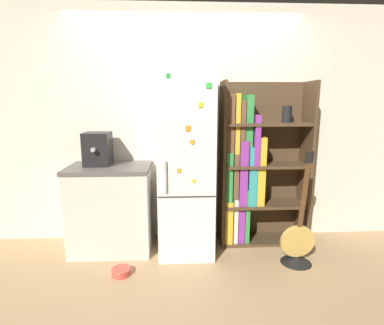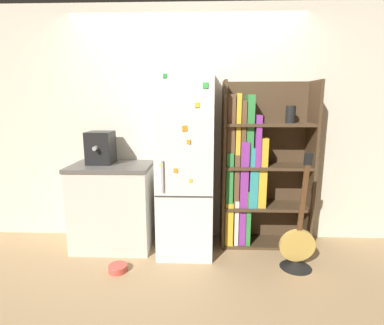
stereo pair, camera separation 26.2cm
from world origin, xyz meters
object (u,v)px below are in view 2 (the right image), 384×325
Objects in this scene: guitar at (297,252)px; pet_bowl at (118,268)px; espresso_machine at (101,148)px; bookshelf at (253,171)px; refrigerator at (185,163)px.

guitar is 1.71m from pet_bowl.
bookshelf is at bearing 2.67° from espresso_machine.
guitar is (0.36, -0.54, -0.67)m from bookshelf.
pet_bowl is (-0.62, -0.49, -0.92)m from refrigerator.
guitar is at bearing -12.98° from espresso_machine.
pet_bowl is (-1.34, -0.66, -0.80)m from bookshelf.
refrigerator is at bearing 161.38° from guitar.
refrigerator is 1.06× the size of bookshelf.
espresso_machine is at bearing -177.33° from bookshelf.
espresso_machine is at bearing 167.02° from guitar.
refrigerator is at bearing -166.70° from bookshelf.
refrigerator reaches higher than guitar.
espresso_machine is 1.25m from pet_bowl.
bookshelf is 0.93m from guitar.
bookshelf is 1.56× the size of guitar.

